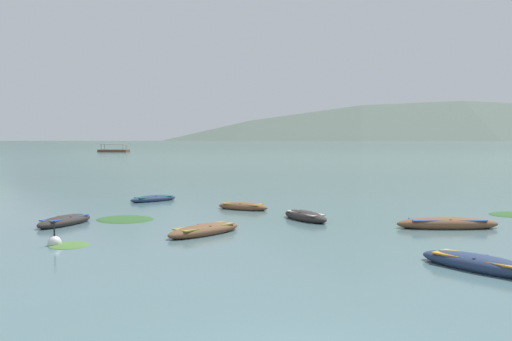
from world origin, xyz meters
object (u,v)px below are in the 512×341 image
at_px(rowboat_6, 305,216).
at_px(mooring_buoy, 55,243).
at_px(rowboat_0, 204,230).
at_px(ferry_0, 114,151).
at_px(rowboat_1, 447,224).
at_px(rowboat_4, 65,221).
at_px(rowboat_5, 153,199).
at_px(rowboat_3, 243,207).
at_px(rowboat_2, 480,264).

distance_m(rowboat_6, mooring_buoy, 11.81).
xyz_separation_m(rowboat_0, ferry_0, (-39.13, 140.66, 0.28)).
bearing_deg(rowboat_1, rowboat_4, 176.39).
bearing_deg(mooring_buoy, rowboat_0, 23.97).
bearing_deg(rowboat_5, rowboat_6, -42.64).
bearing_deg(rowboat_3, rowboat_0, -100.57).
relative_size(rowboat_0, mooring_buoy, 3.36).
relative_size(rowboat_5, rowboat_6, 0.94).
xyz_separation_m(rowboat_3, mooring_buoy, (-6.87, -10.35, -0.05)).
height_order(rowboat_5, ferry_0, ferry_0).
bearing_deg(rowboat_0, rowboat_2, -35.24).
height_order(rowboat_3, ferry_0, ferry_0).
relative_size(rowboat_1, rowboat_6, 1.37).
bearing_deg(rowboat_3, mooring_buoy, -123.58).
bearing_deg(rowboat_1, rowboat_2, -102.91).
bearing_deg(rowboat_6, rowboat_0, -139.66).
xyz_separation_m(rowboat_2, rowboat_6, (-4.33, 10.22, 0.00)).
xyz_separation_m(rowboat_0, rowboat_2, (8.93, -6.31, 0.01)).
height_order(rowboat_3, mooring_buoy, mooring_buoy).
bearing_deg(rowboat_4, rowboat_1, -3.61).
bearing_deg(rowboat_1, ferry_0, 109.70).
distance_m(rowboat_5, rowboat_6, 12.10).
xyz_separation_m(rowboat_6, mooring_buoy, (-9.99, -6.31, -0.07)).
height_order(rowboat_4, rowboat_5, rowboat_4).
height_order(rowboat_2, rowboat_6, rowboat_6).
bearing_deg(ferry_0, rowboat_1, -70.30).
bearing_deg(rowboat_0, rowboat_6, 40.34).
bearing_deg(rowboat_3, rowboat_1, -35.10).
distance_m(ferry_0, mooring_buoy, 146.99).
relative_size(rowboat_2, rowboat_5, 1.24).
height_order(rowboat_2, rowboat_4, rowboat_2).
bearing_deg(rowboat_6, rowboat_3, 127.68).
xyz_separation_m(rowboat_4, mooring_buoy, (1.31, -4.96, -0.06)).
relative_size(rowboat_3, rowboat_4, 0.90).
distance_m(rowboat_5, mooring_buoy, 14.54).
xyz_separation_m(rowboat_2, ferry_0, (-48.06, 146.97, 0.27)).
height_order(rowboat_5, mooring_buoy, mooring_buoy).
bearing_deg(rowboat_1, rowboat_6, 158.18).
relative_size(rowboat_2, rowboat_4, 1.08).
bearing_deg(rowboat_2, rowboat_6, 112.94).
bearing_deg(rowboat_0, rowboat_1, 7.79).
bearing_deg(rowboat_5, rowboat_0, -70.46).
height_order(rowboat_5, rowboat_6, rowboat_6).
bearing_deg(rowboat_6, ferry_0, 107.74).
relative_size(rowboat_0, rowboat_2, 0.95).
distance_m(rowboat_1, mooring_buoy, 16.56).
distance_m(rowboat_4, mooring_buoy, 5.13).
relative_size(rowboat_0, rowboat_1, 0.80).
distance_m(rowboat_0, rowboat_6, 6.04).
relative_size(rowboat_2, ferry_0, 0.41).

